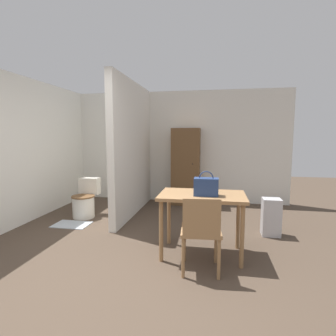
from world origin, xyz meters
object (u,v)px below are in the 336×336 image
Objects in this scene: dining_table at (202,202)px; toilet at (85,201)px; wooden_cabinet at (186,166)px; wooden_chair at (201,230)px; handbag at (206,187)px; space_heater at (271,217)px.

toilet is (-2.23, 1.22, -0.39)m from dining_table.
wooden_cabinet is (1.75, 1.27, 0.54)m from toilet.
dining_table reaches higher than toilet.
wooden_chair is (0.01, -0.46, -0.19)m from dining_table.
wooden_chair reaches higher than dining_table.
dining_table is 0.50m from wooden_chair.
handbag is 1.45m from space_heater.
toilet reaches higher than space_heater.
space_heater is at bearing -6.72° from toilet.
dining_table is at bearing 87.00° from wooden_chair.
wooden_chair is 1.64m from space_heater.
wooden_chair is 0.56m from handbag.
wooden_chair is at bearing -95.22° from handbag.
handbag reaches higher than wooden_chair.
wooden_chair is 2.81m from toilet.
wooden_cabinet is 2.28m from space_heater.
wooden_cabinet reaches higher than space_heater.
space_heater is (3.22, -0.38, -0.01)m from toilet.
dining_table is 1.22× the size of wooden_chair.
wooden_chair is 2.90× the size of handbag.
wooden_cabinet is (-0.49, 2.95, 0.34)m from wooden_chair.
toilet is 2.35× the size of handbag.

